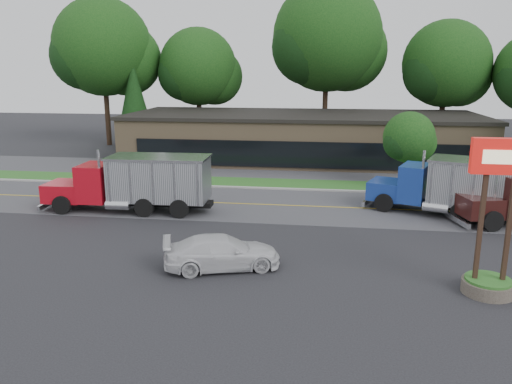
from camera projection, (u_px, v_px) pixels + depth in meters
ground at (230, 256)px, 22.89m from camera, size 140.00×140.00×0.00m
road at (257, 204)px, 31.54m from camera, size 60.00×8.00×0.02m
center_line at (257, 204)px, 31.54m from camera, size 60.00×0.12×0.01m
curb at (265, 189)px, 35.58m from camera, size 60.00×0.30×0.12m
grass_verge at (268, 183)px, 37.31m from camera, size 60.00×3.40×0.03m
far_parking at (275, 170)px, 42.11m from camera, size 60.00×7.00×0.02m
strip_mall at (302, 138)px, 47.13m from camera, size 32.00×12.00×4.00m
bilo_sign at (493, 243)px, 18.58m from camera, size 2.20×1.90×5.95m
tree_far_a at (105, 52)px, 54.02m from camera, size 11.14×10.49×15.89m
tree_far_b at (200, 70)px, 55.05m from camera, size 8.98×8.45×12.81m
tree_far_c at (329, 42)px, 52.49m from camera, size 12.18×11.46×17.37m
tree_far_d at (447, 68)px, 50.52m from camera, size 9.25×8.71×13.20m
evergreen_left at (134, 100)px, 52.65m from camera, size 4.12×4.12×9.37m
tree_verge at (409, 140)px, 35.16m from camera, size 3.83×3.61×5.47m
dump_truck_red at (137, 182)px, 29.63m from camera, size 10.13×2.89×3.36m
dump_truck_blue at (453, 185)px, 28.74m from camera, size 8.82×5.37×3.36m
rally_car at (222, 252)px, 21.31m from camera, size 5.33×3.43×1.44m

